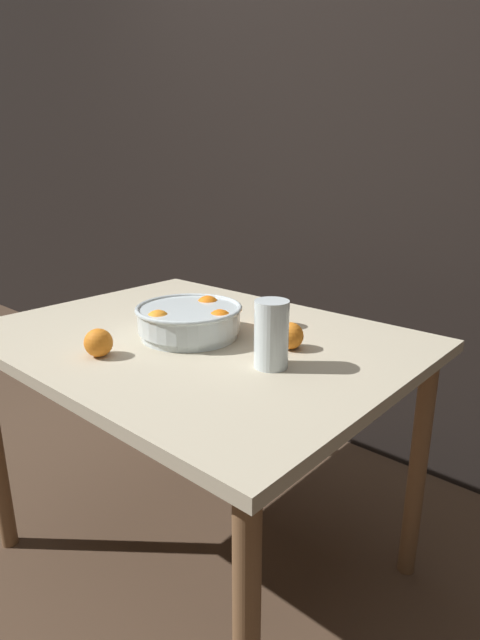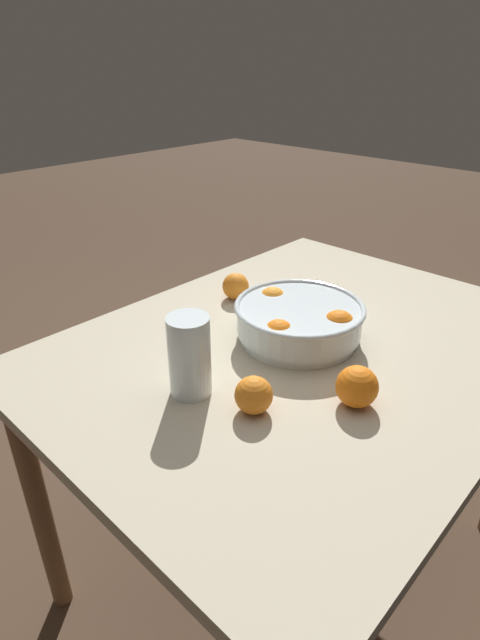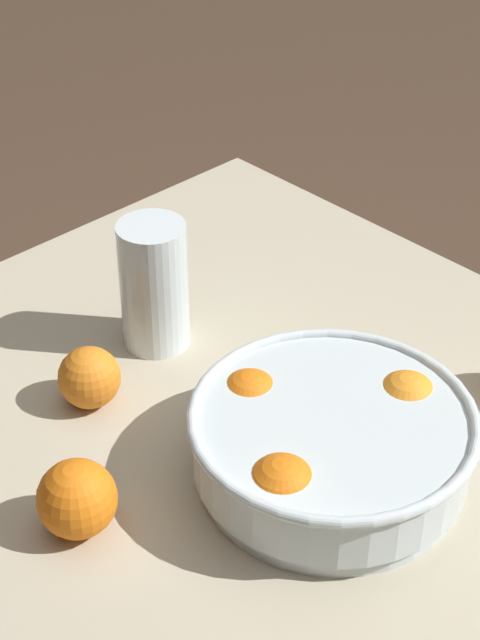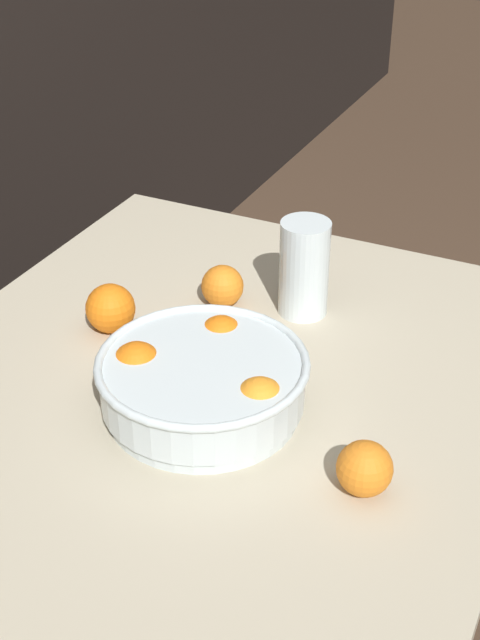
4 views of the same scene
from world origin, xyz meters
The scene contains 6 objects.
dining_table centered at (0.00, 0.00, 0.66)m, with size 1.14×0.87×0.74m.
fruit_bowl centered at (0.01, -0.02, 0.79)m, with size 0.29×0.29×0.09m.
juice_glass centered at (0.30, -0.04, 0.82)m, with size 0.08×0.08×0.16m.
orange_loose_near_bowl centered at (0.12, 0.20, 0.78)m, with size 0.08×0.08×0.08m, color orange.
orange_loose_front centered at (-0.06, -0.27, 0.78)m, with size 0.07×0.07×0.07m, color orange.
orange_loose_aside centered at (0.26, 0.08, 0.78)m, with size 0.07×0.07×0.07m, color orange.
Camera 4 is at (-0.84, -0.48, 1.50)m, focal length 50.00 mm.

